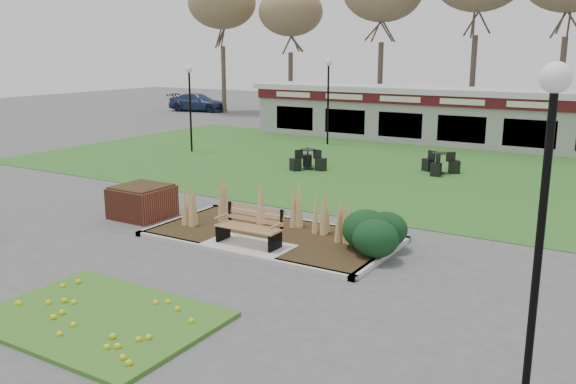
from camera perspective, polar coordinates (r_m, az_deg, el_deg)
The scene contains 15 objects.
ground at distance 15.04m, azimuth -4.03°, elevation -5.54°, with size 100.00×100.00×0.00m, color #515154.
lawn at distance 25.46m, azimuth 11.76°, elevation 2.00°, with size 34.00×16.00×0.02m, color #2E6A21.
flower_bed at distance 11.84m, azimuth -17.26°, elevation -11.09°, with size 4.20×3.00×0.16m.
planting_bed at distance 15.38m, azimuth 2.76°, elevation -3.67°, with size 6.75×3.40×1.27m.
park_bench at distance 15.06m, azimuth -3.52°, elevation -3.16°, with size 1.70×0.66×0.93m.
brick_planter at distance 18.40m, azimuth -13.49°, elevation -0.85°, with size 1.50×1.50×0.95m.
food_pavilion at distance 32.80m, azimuth 16.64°, elevation 6.76°, with size 24.60×3.40×2.90m.
lamp_post_near_right at distance 8.29m, azimuth 23.09°, elevation 2.37°, with size 0.39×0.39×4.68m.
lamp_post_mid_left at distance 29.63m, azimuth -9.19°, elevation 9.45°, with size 0.34×0.34×4.10m.
lamp_post_far_left at distance 31.60m, azimuth 3.79°, elevation 10.17°, with size 0.36×0.36×4.38m.
bistro_set_a at distance 24.98m, azimuth 13.98°, elevation 2.34°, with size 1.55×1.41×0.83m.
bistro_set_b at distance 25.13m, azimuth 1.87°, elevation 2.78°, with size 1.36×1.54×0.82m.
car_silver at distance 42.53m, azimuth 3.63°, elevation 7.73°, with size 1.94×4.82×1.64m, color #B5B5BA.
car_black at distance 42.05m, azimuth 3.98°, elevation 7.44°, with size 1.39×3.98×1.31m, color black.
car_blue at distance 50.00m, azimuth -8.40°, elevation 8.29°, with size 1.96×4.83×1.40m, color navy.
Camera 1 is at (8.29, -11.59, 4.81)m, focal length 38.00 mm.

